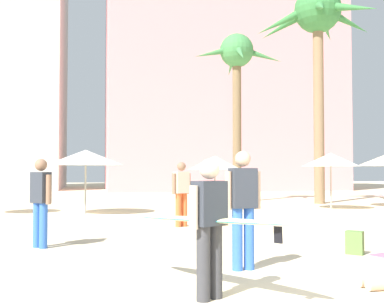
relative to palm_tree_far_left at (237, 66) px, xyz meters
The scene contains 12 objects.
ground 18.84m from the palm_tree_far_left, 103.53° to the right, with size 120.00×120.00×0.00m, color beige.
hotel_pink 16.33m from the palm_tree_far_left, 77.43° to the left, with size 18.71×9.02×18.90m, color pink.
palm_tree_far_left is the anchor object (origin of this frame).
palm_tree_left 4.25m from the palm_tree_far_left, 27.15° to the right, with size 6.06×5.50×10.21m.
cafe_umbrella_2 9.92m from the palm_tree_far_left, 144.65° to the right, with size 2.66×2.66×2.25m.
cafe_umbrella_4 6.79m from the palm_tree_far_left, 117.75° to the right, with size 2.10×2.10×2.11m.
cafe_umbrella_5 7.20m from the palm_tree_far_left, 64.77° to the right, with size 2.25×2.25×2.22m.
backpack 15.86m from the palm_tree_far_left, 98.91° to the right, with size 0.35×0.35×0.42m.
person_mid_center 18.39m from the palm_tree_far_left, 108.47° to the right, with size 1.81×2.51×1.64m.
person_near_right 11.95m from the palm_tree_far_left, 115.55° to the right, with size 0.58×0.37×1.75m.
person_near_left 15.76m from the palm_tree_far_left, 122.45° to the right, with size 0.47×0.52×1.74m.
person_mid_left 16.88m from the palm_tree_far_left, 106.97° to the right, with size 0.61×0.29×1.81m.
Camera 1 is at (-2.76, -4.98, 1.49)m, focal length 44.28 mm.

